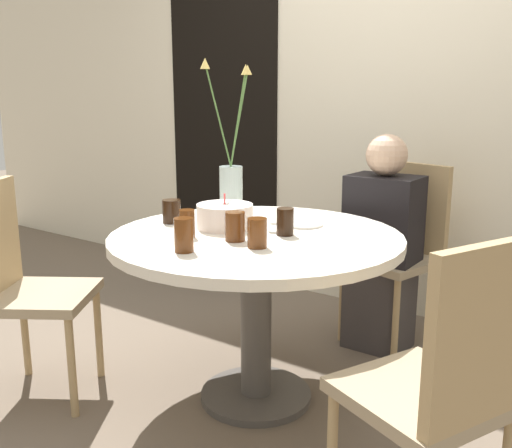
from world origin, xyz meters
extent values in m
plane|color=#6B5B4C|center=(0.00, 0.00, 0.00)|extent=(16.00, 16.00, 0.00)
cube|color=beige|center=(0.00, 1.34, 1.30)|extent=(8.00, 0.05, 2.60)
cube|color=black|center=(-1.23, 1.31, 1.02)|extent=(0.90, 0.01, 2.05)
cylinder|color=silver|center=(0.00, 0.00, 0.70)|extent=(1.17, 1.17, 0.04)
cylinder|color=#4C4742|center=(0.00, 0.00, 0.36)|extent=(0.13, 0.13, 0.65)
cylinder|color=#4C4742|center=(0.00, 0.00, 0.01)|extent=(0.47, 0.47, 0.03)
cube|color=#9E896B|center=(0.23, 0.86, 0.44)|extent=(0.49, 0.49, 0.04)
cube|color=tan|center=(0.27, 1.04, 0.69)|extent=(0.38, 0.13, 0.46)
cylinder|color=tan|center=(0.02, 0.74, 0.21)|extent=(0.03, 0.03, 0.42)
cylinder|color=tan|center=(0.35, 0.66, 0.21)|extent=(0.03, 0.03, 0.42)
cylinder|color=tan|center=(0.10, 1.07, 0.21)|extent=(0.03, 0.03, 0.42)
cylinder|color=tan|center=(0.43, 0.99, 0.21)|extent=(0.03, 0.03, 0.42)
cube|color=#9E896B|center=(-0.75, -0.49, 0.44)|extent=(0.55, 0.55, 0.04)
cylinder|color=tan|center=(-0.51, -0.54, 0.21)|extent=(0.03, 0.03, 0.42)
cylinder|color=tan|center=(-0.70, -0.26, 0.21)|extent=(0.03, 0.03, 0.42)
cylinder|color=tan|center=(-0.98, -0.44, 0.21)|extent=(0.03, 0.03, 0.42)
cube|color=#9E896B|center=(0.82, -0.35, 0.44)|extent=(0.53, 0.53, 0.04)
cube|color=tan|center=(0.99, -0.42, 0.69)|extent=(0.18, 0.36, 0.46)
cylinder|color=tan|center=(0.73, -0.13, 0.21)|extent=(0.03, 0.03, 0.42)
cylinder|color=white|center=(-0.17, 0.01, 0.77)|extent=(0.23, 0.23, 0.10)
cylinder|color=#E54C4C|center=(-0.17, 0.01, 0.84)|extent=(0.01, 0.01, 0.04)
cylinder|color=#B2C6C1|center=(-0.32, 0.25, 0.83)|extent=(0.11, 0.11, 0.22)
cylinder|color=#4C7538|center=(-0.34, 0.34, 1.16)|extent=(0.04, 0.18, 0.44)
cone|color=#EFCC66|center=(-0.35, 0.43, 1.38)|extent=(0.04, 0.04, 0.05)
cylinder|color=#4C7538|center=(-0.38, 0.24, 1.17)|extent=(0.13, 0.04, 0.46)
cone|color=#EFCC66|center=(-0.44, 0.22, 1.40)|extent=(0.04, 0.04, 0.05)
cylinder|color=#4C7538|center=(-0.29, 0.27, 1.16)|extent=(0.07, 0.05, 0.43)
cone|color=#EFCC66|center=(-0.26, 0.29, 1.37)|extent=(0.04, 0.04, 0.05)
cylinder|color=silver|center=(0.08, 0.24, 0.73)|extent=(0.17, 0.17, 0.01)
cylinder|color=black|center=(0.11, 0.05, 0.78)|extent=(0.07, 0.07, 0.11)
cylinder|color=#51280F|center=(-0.05, -0.37, 0.78)|extent=(0.07, 0.07, 0.12)
cylinder|color=#51280F|center=(-0.19, -0.20, 0.78)|extent=(0.06, 0.06, 0.11)
cylinder|color=#51280F|center=(0.13, -0.17, 0.78)|extent=(0.07, 0.07, 0.11)
cylinder|color=black|center=(-0.41, -0.05, 0.77)|extent=(0.08, 0.08, 0.10)
cylinder|color=#51280F|center=(0.00, -0.14, 0.78)|extent=(0.08, 0.08, 0.11)
cube|color=#383333|center=(0.21, 0.79, 0.23)|extent=(0.31, 0.24, 0.46)
cube|color=black|center=(0.21, 0.79, 0.67)|extent=(0.34, 0.24, 0.42)
sphere|color=#D1A889|center=(0.21, 0.79, 0.98)|extent=(0.20, 0.20, 0.20)
camera|label=1|loc=(1.29, -1.79, 1.26)|focal=40.00mm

